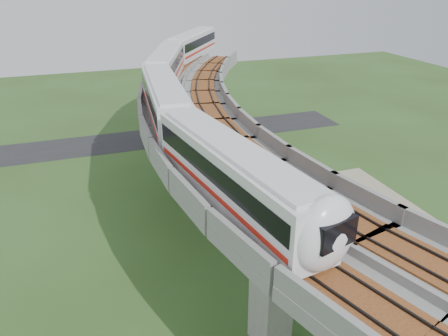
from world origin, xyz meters
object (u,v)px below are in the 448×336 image
Objects in this scene: metro_train at (186,81)px; car_red at (412,255)px; car_white at (356,264)px; car_dark at (289,205)px.

metro_train is 17.27× the size of car_red.
car_red is (5.21, -0.48, -0.06)m from car_white.
metro_train is 16.69× the size of car_dark.
car_red is at bearing -5.93° from car_white.
metro_train is at bearing 37.00° from car_dark.
car_white is (9.02, -18.50, -11.64)m from metro_train.
car_white is at bearing 173.21° from car_dark.
car_dark is at bearing 92.70° from car_white.
metro_train reaches higher than car_dark.
car_dark is (-5.83, 11.18, -0.05)m from car_red.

